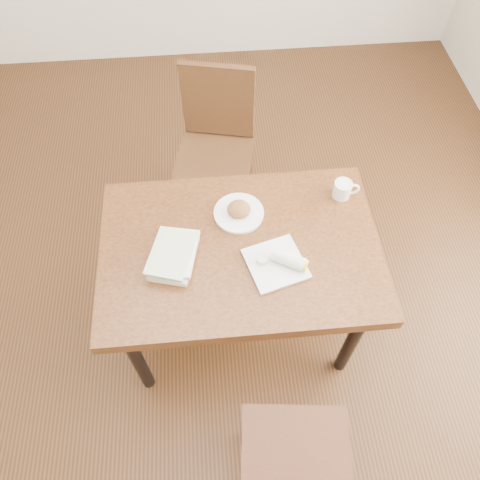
{
  "coord_description": "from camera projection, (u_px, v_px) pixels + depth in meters",
  "views": [
    {
      "loc": [
        -0.1,
        -1.09,
        2.42
      ],
      "look_at": [
        0.0,
        0.0,
        0.8
      ],
      "focal_mm": 35.0,
      "sensor_mm": 36.0,
      "label": 1
    }
  ],
  "objects": [
    {
      "name": "coffee_mug",
      "position": [
        343.0,
        189.0,
        2.12
      ],
      "size": [
        0.12,
        0.08,
        0.08
      ],
      "color": "white",
      "rests_on": "table"
    },
    {
      "name": "room_walls",
      "position": [
        240.0,
        69.0,
        1.27
      ],
      "size": [
        4.02,
        5.02,
        2.8
      ],
      "color": "beige",
      "rests_on": "ground"
    },
    {
      "name": "ground",
      "position": [
        240.0,
        320.0,
        2.63
      ],
      "size": [
        4.0,
        5.0,
        0.01
      ],
      "primitive_type": "cube",
      "color": "#472814",
      "rests_on": "ground"
    },
    {
      "name": "plate_burrito",
      "position": [
        280.0,
        262.0,
        1.93
      ],
      "size": [
        0.28,
        0.28,
        0.08
      ],
      "color": "white",
      "rests_on": "table"
    },
    {
      "name": "table",
      "position": [
        240.0,
        257.0,
        2.07
      ],
      "size": [
        1.2,
        0.81,
        0.75
      ],
      "color": "brown",
      "rests_on": "ground"
    },
    {
      "name": "book_stack",
      "position": [
        174.0,
        255.0,
        1.94
      ],
      "size": [
        0.24,
        0.28,
        0.06
      ],
      "color": "white",
      "rests_on": "table"
    },
    {
      "name": "plate_scone",
      "position": [
        239.0,
        212.0,
        2.08
      ],
      "size": [
        0.22,
        0.22,
        0.07
      ],
      "color": "white",
      "rests_on": "table"
    },
    {
      "name": "chair_far",
      "position": [
        216.0,
        139.0,
        2.65
      ],
      "size": [
        0.5,
        0.5,
        0.95
      ],
      "color": "#432713",
      "rests_on": "ground"
    }
  ]
}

